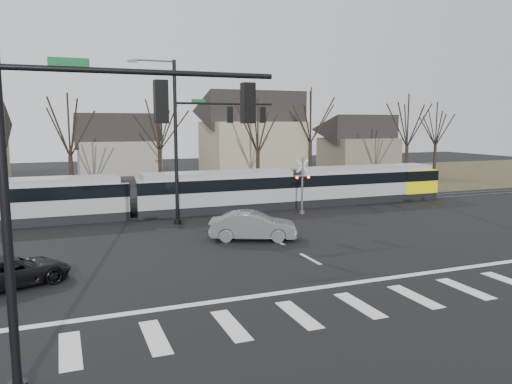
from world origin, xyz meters
name	(u,v)px	position (x,y,z in m)	size (l,w,h in m)	color
ground	(332,271)	(0.00, 0.00, 0.00)	(140.00, 140.00, 0.00)	black
grass_verge	(174,185)	(0.00, 32.00, 0.01)	(140.00, 28.00, 0.01)	#38331E
crosswalk	(388,301)	(0.00, -4.00, 0.01)	(27.00, 2.60, 0.01)	silver
stop_line	(354,283)	(0.00, -1.80, 0.01)	(28.00, 0.35, 0.01)	silver
lane_dashes	(221,211)	(0.00, 16.00, 0.01)	(0.18, 30.00, 0.01)	silver
rail_pair	(222,211)	(0.00, 15.80, 0.03)	(90.00, 1.52, 0.06)	#59595E
tram	(215,190)	(-0.40, 16.00, 1.58)	(38.14, 2.83, 2.89)	gray
sedan	(253,226)	(-1.10, 6.67, 0.78)	(5.03, 3.35, 1.57)	slate
suv	(13,271)	(-12.74, 2.78, 0.60)	(4.78, 3.51, 1.21)	black
signal_pole_near_left	(77,153)	(-10.41, -6.00, 5.70)	(9.28, 0.44, 10.20)	black
signal_pole_far	(200,134)	(-2.41, 12.50, 5.70)	(9.28, 0.44, 10.20)	black
rail_crossing_signal	(302,187)	(5.00, 12.79, 1.89)	(1.08, 0.36, 4.00)	#59595B
tree_row	(208,138)	(2.00, 26.00, 5.00)	(59.20, 7.20, 10.00)	black
house_b	(118,146)	(-5.00, 36.00, 3.97)	(8.64, 7.56, 7.65)	gray
house_c	(252,133)	(9.00, 33.00, 5.23)	(10.80, 8.64, 10.10)	gray
house_d	(358,142)	(24.00, 35.00, 3.97)	(8.64, 7.56, 7.65)	#66594B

